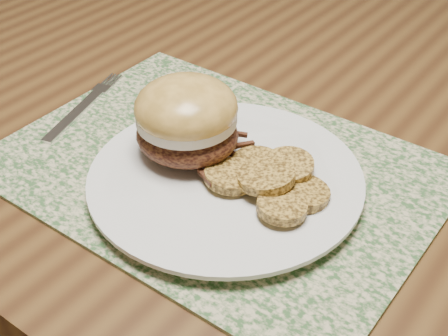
{
  "coord_description": "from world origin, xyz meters",
  "views": [
    {
      "loc": [
        0.44,
        -0.61,
        1.15
      ],
      "look_at": [
        0.16,
        -0.23,
        0.79
      ],
      "focal_mm": 50.0,
      "sensor_mm": 36.0,
      "label": 1
    }
  ],
  "objects_px": {
    "pork_sandwich": "(187,119)",
    "fork": "(85,105)",
    "dinner_plate": "(226,181)",
    "dining_table": "(227,117)"
  },
  "relations": [
    {
      "from": "pork_sandwich",
      "to": "fork",
      "type": "height_order",
      "value": "pork_sandwich"
    },
    {
      "from": "fork",
      "to": "dinner_plate",
      "type": "bearing_deg",
      "value": -21.82
    },
    {
      "from": "pork_sandwich",
      "to": "dinner_plate",
      "type": "bearing_deg",
      "value": 2.44
    },
    {
      "from": "dining_table",
      "to": "fork",
      "type": "bearing_deg",
      "value": -111.85
    },
    {
      "from": "dining_table",
      "to": "dinner_plate",
      "type": "distance_m",
      "value": 0.28
    },
    {
      "from": "dining_table",
      "to": "dinner_plate",
      "type": "relative_size",
      "value": 5.77
    },
    {
      "from": "dining_table",
      "to": "pork_sandwich",
      "type": "bearing_deg",
      "value": -64.27
    },
    {
      "from": "dining_table",
      "to": "dinner_plate",
      "type": "bearing_deg",
      "value": -54.12
    },
    {
      "from": "dining_table",
      "to": "fork",
      "type": "height_order",
      "value": "fork"
    },
    {
      "from": "dinner_plate",
      "to": "fork",
      "type": "distance_m",
      "value": 0.23
    }
  ]
}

